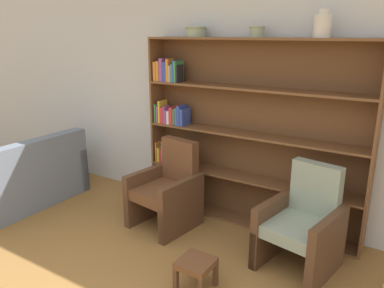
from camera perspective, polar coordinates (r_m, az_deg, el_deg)
wall_back at (r=4.38m, az=8.67°, el=5.95°), size 12.00×0.06×2.75m
bookshelf at (r=4.35m, az=6.28°, el=1.25°), size 2.57×0.30×2.12m
bowl_slate at (r=4.41m, az=0.53°, el=16.85°), size 0.25×0.25×0.12m
bowl_brass at (r=4.08m, az=9.91°, el=16.61°), size 0.17×0.17×0.11m
vase_tall at (r=3.88m, az=19.28°, el=16.71°), size 0.16×0.16×0.26m
couch at (r=5.38m, az=-24.21°, el=-5.12°), size 0.87×1.53×0.90m
armchair_leather at (r=4.37m, az=-3.76°, el=-7.04°), size 0.74×0.77×0.99m
armchair_cushioned at (r=3.77m, az=16.47°, el=-11.79°), size 0.76×0.79×0.99m
footstool at (r=3.42m, az=0.61°, el=-18.12°), size 0.29×0.29×0.28m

